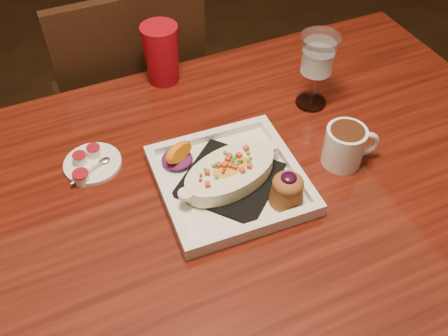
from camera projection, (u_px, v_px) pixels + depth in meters
name	position (u px, v px, depth m)	size (l,w,h in m)	color
table	(210.00, 226.00, 1.06)	(1.50, 0.90, 0.75)	maroon
chair_far	(132.00, 105.00, 1.56)	(0.42, 0.42, 0.93)	black
plate	(235.00, 178.00, 0.99)	(0.29, 0.29, 0.08)	white
coffee_mug	(346.00, 145.00, 1.02)	(0.12, 0.08, 0.09)	white
goblet	(318.00, 59.00, 1.10)	(0.09, 0.09, 0.18)	silver
saucer	(91.00, 162.00, 1.04)	(0.12, 0.12, 0.08)	white
creamer_loose	(81.00, 177.00, 1.01)	(0.03, 0.03, 0.03)	white
red_tumbler	(161.00, 54.00, 1.20)	(0.09, 0.09, 0.15)	#9D0B16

